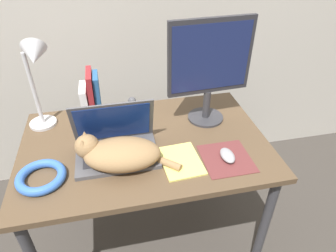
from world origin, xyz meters
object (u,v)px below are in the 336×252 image
Objects in this scene: computer_mouse at (227,155)px; desk_lamp at (35,71)px; book_row at (91,99)px; laptop at (116,145)px; notepad at (181,161)px; external_monitor at (210,66)px; cable_coil at (41,177)px; webcam at (132,101)px; cat at (118,153)px.

desk_lamp reaches higher than computer_mouse.
book_row is (-0.55, 0.44, 0.10)m from computer_mouse.
notepad is at bearing -23.53° from laptop.
desk_lamp is at bearing 173.37° from external_monitor.
cable_coil is 0.57m from notepad.
computer_mouse is 0.61m from webcam.
desk_lamp reaches higher than webcam.
webcam reaches higher than computer_mouse.
computer_mouse is 0.77m from cable_coil.
laptop is at bearing -41.50° from desk_lamp.
laptop is 0.56m from external_monitor.
book_row is 3.73× the size of webcam.
cat is 0.95× the size of desk_lamp.
webcam is (-0.36, 0.18, -0.25)m from external_monitor.
cable_coil is (0.00, -0.38, -0.28)m from desk_lamp.
external_monitor is at bearing 20.37° from cable_coil.
book_row is at bearing 107.15° from laptop.
cable_coil is at bearing -131.94° from webcam.
notepad is (0.57, -0.01, -0.01)m from cable_coil.
external_monitor is 0.87m from cable_coil.
book_row is 1.34× the size of cable_coil.
book_row is (-0.10, 0.38, 0.05)m from cat.
external_monitor is (0.47, 0.18, 0.24)m from laptop.
external_monitor is at bearing 88.91° from computer_mouse.
computer_mouse is at bearing -38.37° from book_row.
computer_mouse is 0.38× the size of book_row.
laptop reaches higher than cable_coil.
book_row is 0.56m from notepad.
webcam is at bearing 153.89° from external_monitor.
computer_mouse is at bearing -28.08° from desk_lamp.
laptop is 0.32m from book_row.
book_row reaches higher than laptop.
laptop reaches higher than notepad.
book_row is 0.28m from desk_lamp.
external_monitor is 2.62× the size of cable_coil.
book_row is 1.16× the size of notepad.
desk_lamp is at bearing -172.47° from book_row.
notepad is 0.50m from webcam.
external_monitor is 1.96× the size of book_row.
book_row is at bearing 62.48° from cable_coil.
cat is at bearing 172.29° from computer_mouse.
cable_coil is at bearing -174.82° from cat.
book_row reaches higher than cable_coil.
desk_lamp is 0.75m from notepad.
laptop is at bearing 156.47° from notepad.
computer_mouse reaches higher than notepad.
desk_lamp is (-0.78, 0.09, 0.01)m from external_monitor.
desk_lamp is 2.30× the size of cable_coil.
computer_mouse is at bearing -6.88° from notepad.
book_row is 0.22m from webcam.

